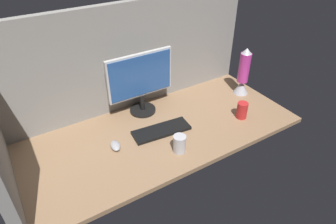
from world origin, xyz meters
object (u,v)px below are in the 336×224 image
at_px(lava_lamp, 243,75).
at_px(keyboard, 161,130).
at_px(monitor, 141,80).
at_px(mug_red_plastic, 242,110).
at_px(mug_steel, 180,144).
at_px(mouse, 115,146).

bearing_deg(lava_lamp, keyboard, -172.81).
distance_m(monitor, mug_red_plastic, 0.71).
xyz_separation_m(keyboard, mug_steel, (-0.00, -0.21, 0.04)).
height_order(keyboard, mouse, mouse).
height_order(keyboard, lava_lamp, lava_lamp).
relative_size(monitor, lava_lamp, 1.27).
bearing_deg(lava_lamp, mouse, -175.40).
bearing_deg(mug_red_plastic, monitor, 141.74).
bearing_deg(mug_red_plastic, lava_lamp, 47.93).
bearing_deg(lava_lamp, mug_steel, -158.13).
xyz_separation_m(mouse, mug_steel, (0.31, -0.22, 0.04)).
relative_size(keyboard, mug_red_plastic, 3.24).
distance_m(mouse, mug_red_plastic, 0.87).
relative_size(monitor, keyboard, 1.25).
xyz_separation_m(keyboard, mug_red_plastic, (0.54, -0.15, 0.05)).
xyz_separation_m(mug_red_plastic, lava_lamp, (0.22, 0.25, 0.10)).
distance_m(mouse, lava_lamp, 1.09).
bearing_deg(mug_steel, keyboard, 89.72).
height_order(mouse, mug_steel, mug_steel).
distance_m(monitor, mug_steel, 0.52).
height_order(monitor, keyboard, monitor).
relative_size(mouse, mug_red_plastic, 0.84).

